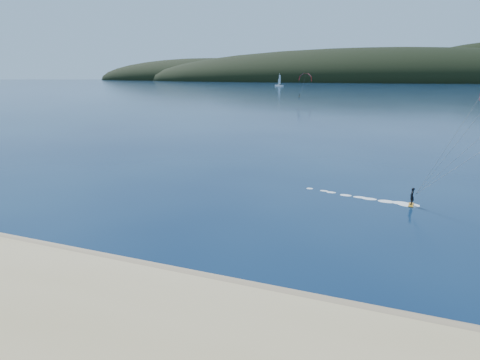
% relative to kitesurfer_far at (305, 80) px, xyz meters
% --- Properties ---
extents(ground, '(1800.00, 1800.00, 0.00)m').
position_rel_kitesurfer_far_xyz_m(ground, '(37.68, -205.42, -9.06)').
color(ground, '#071735').
rests_on(ground, ground).
extents(wet_sand, '(220.00, 2.50, 0.10)m').
position_rel_kitesurfer_far_xyz_m(wet_sand, '(37.68, -200.92, -9.01)').
color(wet_sand, olive).
rests_on(wet_sand, ground).
extents(headland, '(1200.00, 310.00, 140.00)m').
position_rel_kitesurfer_far_xyz_m(headland, '(38.31, 539.86, -9.06)').
color(headland, black).
rests_on(headland, ground).
extents(kitesurfer_far, '(8.15, 6.45, 11.10)m').
position_rel_kitesurfer_far_xyz_m(kitesurfer_far, '(0.00, 0.00, 0.00)').
color(kitesurfer_far, '#C07D16').
rests_on(kitesurfer_far, ground).
extents(sailboat, '(9.51, 5.87, 13.22)m').
position_rel_kitesurfer_far_xyz_m(sailboat, '(-70.70, 194.49, -8.08)').
color(sailboat, white).
rests_on(sailboat, ground).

